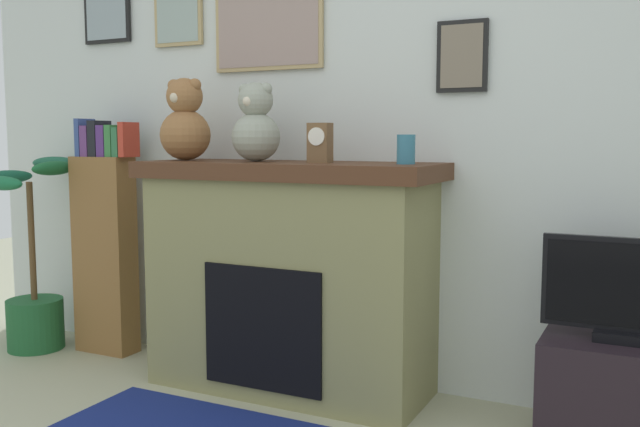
# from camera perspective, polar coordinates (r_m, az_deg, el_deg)

# --- Properties ---
(back_wall) EXTENTS (5.20, 0.15, 2.60)m
(back_wall) POSITION_cam_1_polar(r_m,az_deg,el_deg) (3.49, 5.10, 7.33)
(back_wall) COLOR silver
(back_wall) RESTS_ON ground_plane
(fireplace) EXTENTS (1.48, 0.58, 1.12)m
(fireplace) POSITION_cam_1_polar(r_m,az_deg,el_deg) (3.41, -2.53, -5.11)
(fireplace) COLOR #858152
(fireplace) RESTS_ON ground_plane
(bookshelf) EXTENTS (0.40, 0.16, 1.34)m
(bookshelf) POSITION_cam_1_polar(r_m,az_deg,el_deg) (4.17, -17.20, -2.30)
(bookshelf) COLOR brown
(bookshelf) RESTS_ON ground_plane
(potted_plant) EXTENTS (0.50, 0.51, 1.12)m
(potted_plant) POSITION_cam_1_polar(r_m,az_deg,el_deg) (4.41, -22.40, -5.19)
(potted_plant) COLOR #1E592D
(potted_plant) RESTS_ON ground_plane
(tv_stand) EXTENTS (0.58, 0.40, 0.45)m
(tv_stand) POSITION_cam_1_polar(r_m,az_deg,el_deg) (3.07, 23.24, -13.59)
(tv_stand) COLOR black
(tv_stand) RESTS_ON ground_plane
(television) EXTENTS (0.61, 0.14, 0.41)m
(television) POSITION_cam_1_polar(r_m,az_deg,el_deg) (2.95, 23.59, -5.88)
(television) COLOR black
(television) RESTS_ON tv_stand
(candle_jar) EXTENTS (0.08, 0.08, 0.13)m
(candle_jar) POSITION_cam_1_polar(r_m,az_deg,el_deg) (3.08, 7.06, 5.24)
(candle_jar) COLOR teal
(candle_jar) RESTS_ON fireplace
(mantel_clock) EXTENTS (0.10, 0.08, 0.18)m
(mantel_clock) POSITION_cam_1_polar(r_m,az_deg,el_deg) (3.24, -0.01, 5.83)
(mantel_clock) COLOR brown
(mantel_clock) RESTS_ON fireplace
(teddy_bear_brown) EXTENTS (0.26, 0.26, 0.42)m
(teddy_bear_brown) POSITION_cam_1_polar(r_m,az_deg,el_deg) (3.65, -11.00, 7.25)
(teddy_bear_brown) COLOR #93643A
(teddy_bear_brown) RESTS_ON fireplace
(teddy_bear_tan) EXTENTS (0.24, 0.24, 0.38)m
(teddy_bear_tan) POSITION_cam_1_polar(r_m,az_deg,el_deg) (3.41, -5.29, 7.15)
(teddy_bear_tan) COLOR #979C8C
(teddy_bear_tan) RESTS_ON fireplace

